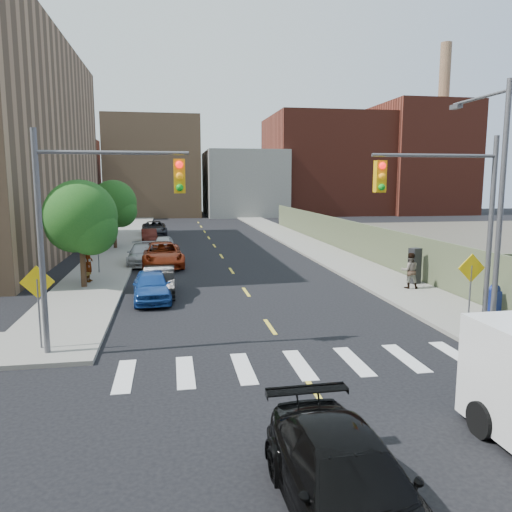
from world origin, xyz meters
name	(u,v)px	position (x,y,z in m)	size (l,w,h in m)	color
ground	(341,430)	(0.00, 0.00, 0.00)	(160.00, 160.00, 0.00)	black
sidewalk_nw	(129,235)	(-7.75, 41.50, 0.07)	(3.50, 73.00, 0.15)	gray
sidewalk_ne	(280,232)	(7.75, 41.50, 0.07)	(3.50, 73.00, 0.15)	gray
fence_north	(339,234)	(9.60, 28.00, 1.25)	(0.12, 44.00, 2.50)	#6A704E
bg_bldg_west	(45,177)	(-22.00, 70.00, 6.00)	(14.00, 18.00, 12.00)	#592319
bg_bldg_midwest	(154,168)	(-6.00, 72.00, 7.50)	(14.00, 16.00, 15.00)	#8C6B4C
bg_bldg_center	(243,184)	(8.00, 70.00, 5.00)	(12.00, 16.00, 10.00)	gray
bg_bldg_east	(324,165)	(22.00, 72.00, 8.00)	(18.00, 18.00, 16.00)	#592319
bg_bldg_fareast	(418,159)	(38.00, 70.00, 9.00)	(14.00, 16.00, 18.00)	#592319
smokestack	(442,130)	(42.00, 70.00, 14.00)	(1.80, 1.80, 28.00)	#8C6B4C
signal_nw	(91,212)	(-5.98, 6.00, 4.53)	(4.59, 0.30, 7.00)	#59595E
signal_ne	(452,208)	(5.98, 6.00, 4.53)	(4.59, 0.30, 7.00)	#59595E
streetlight_ne	(495,187)	(8.20, 6.90, 5.22)	(0.25, 3.70, 9.00)	#59595E
warn_sign_nw	(38,292)	(-7.80, 6.50, 1.99)	(1.06, 0.06, 2.83)	#59595E
warn_sign_ne	(471,276)	(7.20, 6.50, 1.99)	(1.06, 0.06, 2.83)	#59595E
warn_sign_midwest	(98,241)	(-7.80, 20.00, 1.99)	(1.06, 0.06, 2.83)	#59595E
tree_west_near	(81,221)	(-8.00, 16.05, 3.48)	(3.66, 3.64, 5.52)	#332114
tree_west_far	(114,206)	(-8.00, 31.05, 3.48)	(3.66, 3.64, 5.52)	#332114
parked_car_blue	(152,286)	(-4.54, 13.01, 0.70)	(1.65, 4.10, 1.40)	#1A4493
parked_car_black	(160,282)	(-4.20, 14.02, 0.68)	(1.44, 4.14, 1.36)	black
parked_car_red	(162,254)	(-4.20, 22.38, 0.77)	(2.56, 5.56, 1.55)	#A12F10
parked_car_silver	(142,254)	(-5.48, 23.29, 0.67)	(1.87, 4.60, 1.33)	#A5A7AD
parked_car_white	(163,244)	(-4.20, 29.23, 0.62)	(1.45, 3.61, 1.23)	silver
parked_car_maroon	(149,236)	(-5.50, 34.86, 0.62)	(1.32, 3.78, 1.25)	#3A100B
parked_car_grey	(154,229)	(-5.23, 40.89, 0.72)	(2.39, 5.18, 1.44)	black
black_sedan	(349,485)	(-0.94, -2.95, 0.71)	(1.98, 4.88, 1.42)	black
mailbox	(494,300)	(9.07, 7.70, 0.74)	(0.60, 0.54, 1.21)	#0E1A55
payphone	(415,266)	(8.88, 13.99, 1.07)	(0.55, 0.45, 1.85)	black
pedestrian_west	(88,263)	(-7.95, 17.28, 1.13)	(0.72, 0.47, 1.97)	gray
pedestrian_east	(410,271)	(8.06, 12.88, 1.04)	(0.87, 0.67, 1.78)	gray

